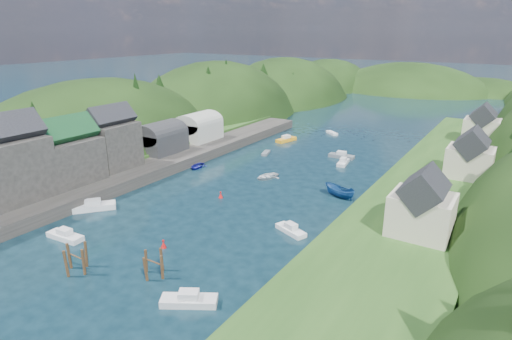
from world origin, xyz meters
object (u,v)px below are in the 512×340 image
Objects in this scene: piling_cluster_near at (77,261)px; piling_cluster_far at (154,266)px; channel_buoy_near at (163,244)px; channel_buoy_far at (221,195)px.

piling_cluster_near is 1.11× the size of piling_cluster_far.
channel_buoy_far is at bearing 103.01° from channel_buoy_near.
piling_cluster_far reaches higher than channel_buoy_near.
channel_buoy_near is 1.00× the size of channel_buoy_far.
piling_cluster_near is at bearing -152.92° from piling_cluster_far.
channel_buoy_far is (-3.93, 17.01, 0.00)m from channel_buoy_near.
piling_cluster_far is at bearing -54.79° from channel_buoy_near.
channel_buoy_near and channel_buoy_far have the same top height.
piling_cluster_near is at bearing -90.74° from channel_buoy_far.
channel_buoy_near is at bearing 64.95° from piling_cluster_near.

